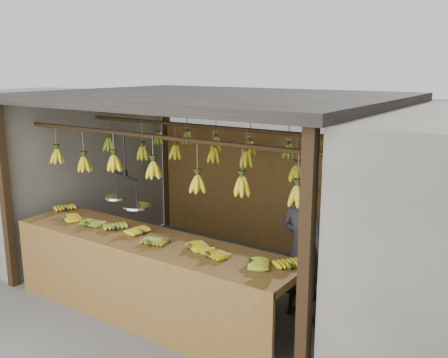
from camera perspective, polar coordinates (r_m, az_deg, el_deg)
The scene contains 8 objects.
ground at distance 6.57m, azimuth -1.51°, elevation -11.60°, with size 80.00×80.00×0.00m, color #5B5B57.
stall at distance 6.30m, azimuth 0.15°, elevation 6.01°, with size 4.30×3.30×2.40m.
neighbor_left at distance 8.75m, azimuth -21.05°, elevation 1.64°, with size 3.00×3.00×2.30m, color slate.
counter at distance 5.44m, azimuth -9.39°, elevation -9.01°, with size 3.54×0.79×0.96m.
hanging_bananas at distance 6.09m, azimuth -1.68°, elevation 2.41°, with size 3.60×2.23×0.38m.
balance_scale at distance 5.70m, azimuth -11.09°, elevation -2.18°, with size 0.76×0.45×0.79m.
vendor at distance 5.47m, azimuth 9.03°, elevation -8.01°, with size 0.57×0.38×1.57m, color #262628.
bag_bundles at distance 6.62m, azimuth 19.38°, elevation -3.08°, with size 0.08×0.26×1.14m.
Camera 1 is at (3.52, -4.84, 2.72)m, focal length 40.00 mm.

